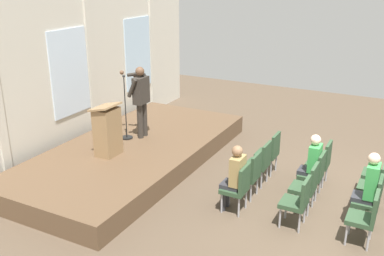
% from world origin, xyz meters
% --- Properties ---
extents(ground_plane, '(17.01, 17.01, 0.00)m').
position_xyz_m(ground_plane, '(0.00, 0.00, 0.00)').
color(ground_plane, brown).
extents(rear_partition, '(10.69, 0.14, 3.89)m').
position_xyz_m(rear_partition, '(0.03, 6.54, 1.95)').
color(rear_partition, beige).
rests_on(rear_partition, ground).
extents(stage_platform, '(6.26, 2.97, 0.45)m').
position_xyz_m(stage_platform, '(0.00, 4.76, 0.22)').
color(stage_platform, brown).
rests_on(stage_platform, ground).
extents(speaker, '(0.51, 0.69, 1.71)m').
position_xyz_m(speaker, '(0.55, 4.87, 1.44)').
color(speaker, '#332D28').
rests_on(speaker, stage_platform).
extents(mic_stand, '(0.28, 0.28, 1.56)m').
position_xyz_m(mic_stand, '(0.28, 5.13, 0.79)').
color(mic_stand, black).
rests_on(mic_stand, stage_platform).
extents(lectern, '(0.60, 0.48, 1.16)m').
position_xyz_m(lectern, '(-0.71, 4.90, 1.00)').
color(lectern, '#93724C').
rests_on(lectern, stage_platform).
extents(chair_r0_c0, '(0.46, 0.44, 0.94)m').
position_xyz_m(chair_r0_c0, '(-0.93, 1.77, 0.53)').
color(chair_r0_c0, '#99999E').
rests_on(chair_r0_c0, ground).
extents(audience_r0_c0, '(0.36, 0.39, 1.32)m').
position_xyz_m(audience_r0_c0, '(-0.93, 1.85, 0.73)').
color(audience_r0_c0, '#2D2D33').
rests_on(audience_r0_c0, ground).
extents(chair_r0_c1, '(0.46, 0.44, 0.94)m').
position_xyz_m(chair_r0_c1, '(-0.31, 1.77, 0.53)').
color(chair_r0_c1, '#99999E').
rests_on(chair_r0_c1, ground).
extents(chair_r0_c2, '(0.46, 0.44, 0.94)m').
position_xyz_m(chair_r0_c2, '(0.31, 1.77, 0.53)').
color(chair_r0_c2, '#99999E').
rests_on(chair_r0_c2, ground).
extents(chair_r0_c3, '(0.46, 0.44, 0.94)m').
position_xyz_m(chair_r0_c3, '(0.93, 1.77, 0.53)').
color(chair_r0_c3, '#99999E').
rests_on(chair_r0_c3, ground).
extents(chair_r1_c0, '(0.46, 0.44, 0.94)m').
position_xyz_m(chair_r1_c0, '(-0.93, 0.66, 0.53)').
color(chair_r1_c0, '#99999E').
rests_on(chair_r1_c0, ground).
extents(chair_r1_c1, '(0.46, 0.44, 0.94)m').
position_xyz_m(chair_r1_c1, '(-0.31, 0.66, 0.53)').
color(chair_r1_c1, '#99999E').
rests_on(chair_r1_c1, ground).
extents(chair_r1_c2, '(0.46, 0.44, 0.94)m').
position_xyz_m(chair_r1_c2, '(0.31, 0.66, 0.53)').
color(chair_r1_c2, '#99999E').
rests_on(chair_r1_c2, ground).
extents(audience_r1_c2, '(0.36, 0.39, 1.30)m').
position_xyz_m(audience_r1_c2, '(0.31, 0.74, 0.72)').
color(audience_r1_c2, '#2D2D33').
rests_on(audience_r1_c2, ground).
extents(chair_r1_c3, '(0.46, 0.44, 0.94)m').
position_xyz_m(chair_r1_c3, '(0.93, 0.66, 0.53)').
color(chair_r1_c3, '#99999E').
rests_on(chair_r1_c3, ground).
extents(chair_r2_c0, '(0.46, 0.44, 0.94)m').
position_xyz_m(chair_r2_c0, '(-0.93, -0.45, 0.53)').
color(chair_r2_c0, '#99999E').
rests_on(chair_r2_c0, ground).
extents(chair_r2_c1, '(0.46, 0.44, 0.94)m').
position_xyz_m(chair_r2_c1, '(-0.31, -0.45, 0.53)').
color(chair_r2_c1, '#99999E').
rests_on(chair_r2_c1, ground).
extents(audience_r2_c1, '(0.36, 0.39, 1.38)m').
position_xyz_m(audience_r2_c1, '(-0.31, -0.37, 0.76)').
color(audience_r2_c1, '#2D2D33').
rests_on(audience_r2_c1, ground).
extents(chair_r2_c2, '(0.46, 0.44, 0.94)m').
position_xyz_m(chair_r2_c2, '(0.31, -0.45, 0.53)').
color(chair_r2_c2, '#99999E').
rests_on(chair_r2_c2, ground).
extents(chair_r2_c3, '(0.46, 0.44, 0.94)m').
position_xyz_m(chair_r2_c3, '(0.93, -0.45, 0.53)').
color(chair_r2_c3, '#99999E').
rests_on(chair_r2_c3, ground).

